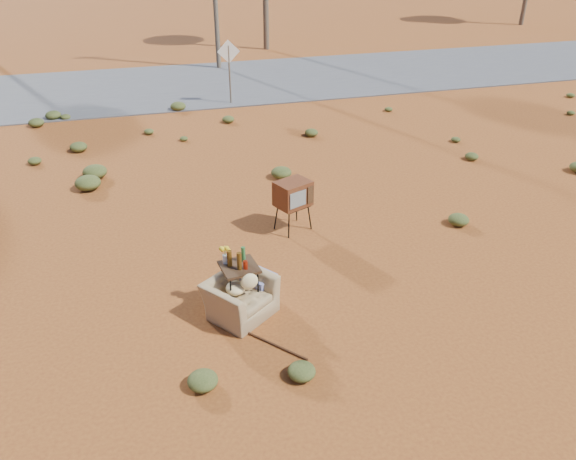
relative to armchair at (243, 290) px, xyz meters
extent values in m
plane|color=#94511D|center=(0.52, -0.08, -0.42)|extent=(140.00, 140.00, 0.00)
cube|color=#565659|center=(0.52, 14.92, -0.40)|extent=(140.00, 7.00, 0.04)
imported|color=#987C53|center=(-0.06, -0.07, 0.03)|extent=(1.22, 1.14, 0.90)
ellipsoid|color=beige|center=(-0.13, -0.06, 0.10)|extent=(0.32, 0.32, 0.19)
ellipsoid|color=beige|center=(0.08, -0.18, 0.27)|extent=(0.29, 0.14, 0.29)
cube|color=navy|center=(0.26, 0.29, -0.16)|extent=(0.74, 0.79, 0.52)
cube|color=black|center=(1.57, 2.49, 0.13)|extent=(0.73, 0.66, 0.03)
cylinder|color=black|center=(1.40, 2.19, -0.14)|extent=(0.04, 0.04, 0.55)
cylinder|color=black|center=(1.91, 2.40, -0.14)|extent=(0.04, 0.04, 0.55)
cylinder|color=black|center=(1.23, 2.58, -0.14)|extent=(0.04, 0.04, 0.55)
cylinder|color=black|center=(1.74, 2.80, -0.14)|extent=(0.04, 0.04, 0.55)
cube|color=#612F18|center=(1.57, 2.49, 0.41)|extent=(0.83, 0.75, 0.52)
cube|color=slate|center=(1.59, 2.20, 0.41)|extent=(0.38, 0.18, 0.33)
cube|color=#472D19|center=(1.89, 2.33, 0.41)|extent=(0.15, 0.08, 0.37)
cube|color=#3D2716|center=(-0.02, 0.10, 0.39)|extent=(0.64, 0.64, 0.05)
cylinder|color=black|center=(-0.22, -0.15, -0.02)|extent=(0.03, 0.03, 0.80)
cylinder|color=black|center=(0.24, -0.09, -0.02)|extent=(0.03, 0.03, 0.80)
cylinder|color=black|center=(-0.28, 0.30, -0.02)|extent=(0.03, 0.03, 0.80)
cylinder|color=black|center=(0.18, 0.36, -0.02)|extent=(0.03, 0.03, 0.80)
cylinder|color=#4A2E0C|center=(-0.17, 0.14, 0.56)|extent=(0.08, 0.08, 0.30)
cylinder|color=#4A2E0C|center=(-0.03, 0.01, 0.57)|extent=(0.08, 0.08, 0.32)
cylinder|color=#29602C|center=(0.08, 0.23, 0.55)|extent=(0.07, 0.07, 0.28)
cylinder|color=#AD230D|center=(0.06, 0.00, 0.48)|extent=(0.07, 0.07, 0.15)
cylinder|color=silver|center=(-0.22, 0.25, 0.49)|extent=(0.09, 0.09, 0.16)
ellipsoid|color=gold|center=(-0.22, 0.25, 0.66)|extent=(0.18, 0.18, 0.14)
cylinder|color=#482613|center=(0.17, -0.87, -0.40)|extent=(1.01, 1.18, 0.04)
cylinder|color=brown|center=(2.02, 11.92, 0.58)|extent=(0.06, 0.06, 2.00)
cube|color=silver|center=(2.02, 11.92, 1.38)|extent=(0.78, 0.04, 0.78)
ellipsoid|color=#4F5625|center=(5.02, 1.72, -0.30)|extent=(0.44, 0.44, 0.24)
ellipsoid|color=#4F5625|center=(-2.48, 6.42, -0.25)|extent=(0.60, 0.60, 0.33)
ellipsoid|color=#4F5625|center=(7.32, 4.92, -0.32)|extent=(0.36, 0.36, 0.20)
ellipsoid|color=#4F5625|center=(3.72, 7.92, -0.31)|extent=(0.40, 0.40, 0.22)
ellipsoid|color=#4F5625|center=(-0.98, 9.42, -0.34)|extent=(0.30, 0.30, 0.17)
camera|label=1|loc=(-1.33, -7.44, 5.29)|focal=35.00mm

